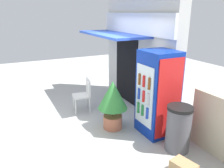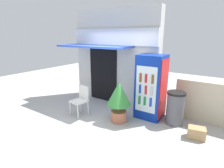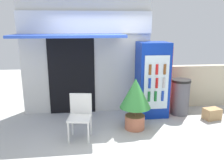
# 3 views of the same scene
# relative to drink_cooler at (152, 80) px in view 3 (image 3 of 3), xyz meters

# --- Properties ---
(ground) EXTENTS (16.00, 16.00, 0.00)m
(ground) POSITION_rel_drink_cooler_xyz_m (-1.25, -1.10, -0.92)
(ground) COLOR #B2B2AD
(storefront_building) EXTENTS (3.26, 1.31, 3.21)m
(storefront_building) POSITION_rel_drink_cooler_xyz_m (-1.64, 0.50, 0.71)
(storefront_building) COLOR silver
(storefront_building) RESTS_ON ground
(drink_cooler) EXTENTS (0.76, 0.74, 1.85)m
(drink_cooler) POSITION_rel_drink_cooler_xyz_m (0.00, 0.00, 0.00)
(drink_cooler) COLOR #0C2D9E
(drink_cooler) RESTS_ON ground
(plastic_chair) EXTENTS (0.50, 0.50, 0.90)m
(plastic_chair) POSITION_rel_drink_cooler_xyz_m (-1.79, -1.03, -0.40)
(plastic_chair) COLOR silver
(plastic_chair) RESTS_ON ground
(potted_plant_near_shop) EXTENTS (0.68, 0.68, 1.14)m
(potted_plant_near_shop) POSITION_rel_drink_cooler_xyz_m (-0.60, -0.78, -0.21)
(potted_plant_near_shop) COLOR #BC6B4C
(potted_plant_near_shop) RESTS_ON ground
(trash_bin) EXTENTS (0.49, 0.49, 0.91)m
(trash_bin) POSITION_rel_drink_cooler_xyz_m (0.74, -0.04, -0.46)
(trash_bin) COLOR #595960
(trash_bin) RESTS_ON ground
(stone_boundary_wall) EXTENTS (2.35, 0.23, 1.16)m
(stone_boundary_wall) POSITION_rel_drink_cooler_xyz_m (1.77, 0.55, -0.34)
(stone_boundary_wall) COLOR beige
(stone_boundary_wall) RESTS_ON ground
(cardboard_box) EXTENTS (0.43, 0.34, 0.27)m
(cardboard_box) POSITION_rel_drink_cooler_xyz_m (1.39, -0.49, -0.79)
(cardboard_box) COLOR tan
(cardboard_box) RESTS_ON ground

